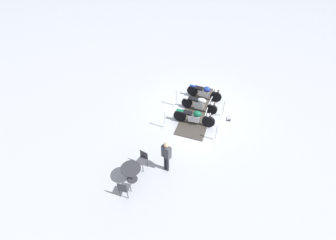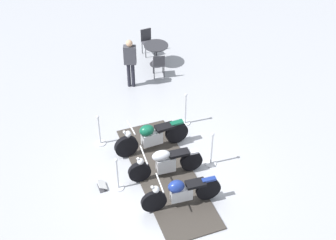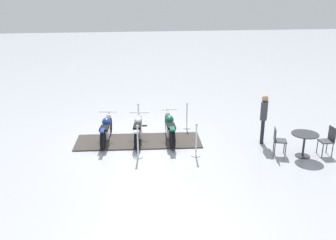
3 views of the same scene
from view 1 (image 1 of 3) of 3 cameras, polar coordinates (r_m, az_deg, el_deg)
ground_plane at (r=15.07m, az=6.59°, el=2.01°), size 80.00×80.00×0.00m
display_platform at (r=15.05m, az=6.59°, el=2.07°), size 4.56×1.82×0.04m
motorcycle_forest at (r=13.91m, az=5.68°, el=0.62°), size 0.65×2.21×0.99m
motorcycle_chrome at (r=14.75m, az=6.81°, el=3.39°), size 0.71×2.05×0.89m
motorcycle_navy at (r=15.62m, az=7.86°, el=5.93°), size 0.65×2.07×0.96m
stanchion_left_front at (r=13.71m, az=-0.63°, el=-0.51°), size 0.31×0.31×1.12m
stanchion_left_mid at (r=15.08m, az=1.78°, el=4.15°), size 0.33×0.33×1.12m
stanchion_right_front at (r=13.33m, az=10.24°, el=-3.20°), size 0.31×0.31×1.03m
stanchion_right_mid at (r=14.70m, az=11.73°, el=1.96°), size 0.29×0.29×1.06m
info_placard at (r=14.77m, az=12.95°, el=0.32°), size 0.36×0.24×0.20m
cafe_table at (r=11.55m, az=-7.93°, el=-10.75°), size 0.86×0.86×0.79m
cafe_chair_near_table at (r=11.17m, az=-9.45°, el=-14.16°), size 0.40×0.40×0.97m
cafe_chair_across_table at (r=11.96m, az=-5.46°, el=-8.29°), size 0.50×0.50×0.91m
bystander_person at (r=11.40m, az=-0.35°, el=-7.36°), size 0.37×0.46×1.76m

